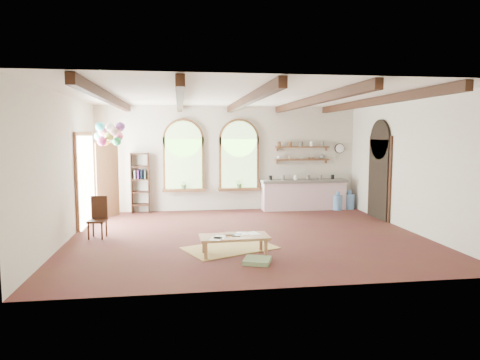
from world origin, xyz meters
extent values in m
plane|color=#4E2020|center=(0.00, 0.00, 0.00)|extent=(8.00, 8.00, 0.00)
cube|color=brown|center=(-1.40, 3.44, 1.45)|extent=(1.24, 0.08, 1.64)
cylinder|color=brown|center=(-1.40, 3.44, 2.20)|extent=(1.24, 0.08, 1.24)
cube|color=#8DB76E|center=(-1.40, 3.40, 1.45)|extent=(1.10, 0.04, 1.50)
cube|color=brown|center=(-1.40, 3.35, 0.66)|extent=(1.30, 0.28, 0.08)
cube|color=brown|center=(0.30, 3.44, 1.45)|extent=(1.24, 0.08, 1.64)
cylinder|color=brown|center=(0.30, 3.44, 2.20)|extent=(1.24, 0.08, 1.24)
cube|color=#8DB76E|center=(0.30, 3.40, 1.45)|extent=(1.10, 0.04, 1.50)
cube|color=brown|center=(0.30, 3.35, 0.66)|extent=(1.30, 0.28, 0.08)
cube|color=brown|center=(-3.95, 1.80, 1.15)|extent=(0.10, 1.90, 2.50)
cube|color=black|center=(3.95, 1.50, 1.10)|extent=(0.10, 1.30, 2.40)
cube|color=beige|center=(2.30, 3.20, 0.43)|extent=(2.60, 0.55, 0.86)
cube|color=slate|center=(2.30, 3.20, 0.90)|extent=(2.68, 0.62, 0.08)
cube|color=brown|center=(2.30, 3.38, 1.55)|extent=(1.70, 0.24, 0.04)
cube|color=brown|center=(2.30, 3.38, 1.95)|extent=(1.70, 0.24, 0.04)
cylinder|color=black|center=(3.55, 3.45, 1.90)|extent=(0.32, 0.04, 0.32)
cube|color=#381C11|center=(-2.95, 3.32, 0.90)|extent=(0.03, 0.32, 1.80)
cube|color=#381C11|center=(-2.45, 3.32, 0.90)|extent=(0.03, 0.32, 1.80)
cube|color=#A3824A|center=(-0.50, -1.60, 0.36)|extent=(1.36, 0.66, 0.05)
cube|color=#A3824A|center=(-1.06, -1.84, 0.17)|extent=(0.06, 0.06, 0.34)
cube|color=#A3824A|center=(0.09, -1.80, 0.17)|extent=(0.06, 0.06, 0.34)
cube|color=#A3824A|center=(-1.08, -1.40, 0.17)|extent=(0.06, 0.06, 0.34)
cube|color=#A3824A|center=(0.07, -1.36, 0.17)|extent=(0.06, 0.06, 0.34)
cube|color=#381C11|center=(-3.39, 0.20, 0.39)|extent=(0.43, 0.43, 0.04)
cube|color=#381C11|center=(-3.36, 0.37, 0.67)|extent=(0.37, 0.09, 0.55)
cube|color=tan|center=(-0.52, -1.10, 0.01)|extent=(2.08, 1.72, 0.02)
cube|color=gray|center=(-0.15, -2.17, 0.04)|extent=(0.60, 0.60, 0.08)
cylinder|color=#5A8DC2|center=(3.75, 3.05, 0.24)|extent=(0.32, 0.32, 0.48)
sphere|color=#5A8DC2|center=(3.75, 3.05, 0.53)|extent=(0.17, 0.17, 0.17)
cylinder|color=#5A8DC2|center=(3.33, 2.97, 0.23)|extent=(0.31, 0.31, 0.47)
sphere|color=#5A8DC2|center=(3.33, 2.97, 0.52)|extent=(0.17, 0.17, 0.17)
cylinder|color=white|center=(-3.23, 1.35, 2.78)|extent=(0.01, 0.01, 0.85)
sphere|color=#29B560|center=(-3.07, 1.36, 2.17)|extent=(0.22, 0.22, 0.22)
sphere|color=#FF5482|center=(-3.03, 1.49, 2.29)|extent=(0.22, 0.22, 0.22)
sphere|color=gold|center=(-3.09, 1.63, 2.41)|extent=(0.22, 0.22, 0.22)
sphere|color=white|center=(-3.25, 1.52, 2.53)|extent=(0.22, 0.22, 0.22)
sphere|color=orange|center=(-3.37, 1.55, 2.17)|extent=(0.22, 0.22, 0.22)
sphere|color=#4DB595|center=(-3.52, 1.49, 2.29)|extent=(0.22, 0.22, 0.22)
sphere|color=pink|center=(-3.40, 1.34, 2.41)|extent=(0.22, 0.22, 0.22)
sphere|color=#38EAEF|center=(-3.43, 1.21, 2.53)|extent=(0.22, 0.22, 0.22)
sphere|color=#F83794|center=(-3.37, 1.07, 2.17)|extent=(0.22, 0.22, 0.22)
sphere|color=#D8F255|center=(-3.22, 1.18, 2.29)|extent=(0.22, 0.22, 0.22)
sphere|color=#FFCABB|center=(-3.10, 1.15, 2.41)|extent=(0.22, 0.22, 0.22)
sphere|color=purple|center=(-2.95, 1.21, 2.53)|extent=(0.22, 0.22, 0.22)
imported|color=olive|center=(-0.66, -1.45, 0.39)|extent=(0.19, 0.26, 0.02)
cube|color=black|center=(-0.45, -1.56, 0.39)|extent=(0.21, 0.27, 0.01)
imported|color=#598C4C|center=(-1.40, 3.32, 0.85)|extent=(0.27, 0.23, 0.30)
imported|color=#598C4C|center=(0.30, 3.32, 0.85)|extent=(0.27, 0.23, 0.30)
imported|color=white|center=(1.55, 3.38, 1.62)|extent=(0.12, 0.10, 0.10)
imported|color=beige|center=(1.90, 3.38, 1.62)|extent=(0.10, 0.10, 0.09)
imported|color=beige|center=(2.25, 3.38, 1.60)|extent=(0.22, 0.22, 0.05)
imported|color=#8C664C|center=(2.60, 3.38, 1.60)|extent=(0.20, 0.20, 0.06)
imported|color=slate|center=(2.95, 3.38, 1.67)|extent=(0.18, 0.18, 0.19)
camera|label=1|loc=(-1.53, -9.64, 2.32)|focal=32.00mm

